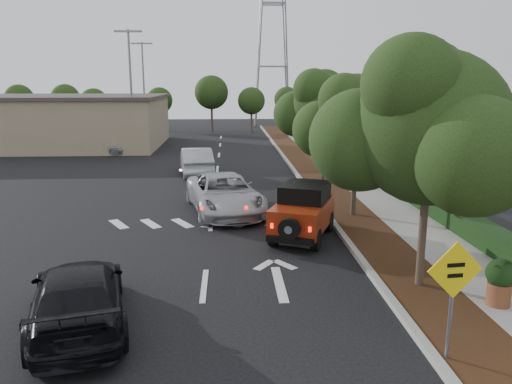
{
  "coord_description": "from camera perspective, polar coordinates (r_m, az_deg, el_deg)",
  "views": [
    {
      "loc": [
        0.67,
        -12.41,
        5.29
      ],
      "look_at": [
        1.54,
        3.0,
        1.86
      ],
      "focal_mm": 35.0,
      "sensor_mm": 36.0,
      "label": 1
    }
  ],
  "objects": [
    {
      "name": "sidewalk",
      "position": [
        25.88,
        12.14,
        0.6
      ],
      "size": [
        2.0,
        70.0,
        0.12
      ],
      "primitive_type": "cube",
      "color": "gray",
      "rests_on": "ground"
    },
    {
      "name": "light_pole_b",
      "position": [
        51.34,
        -12.44,
        6.33
      ],
      "size": [
        2.0,
        0.22,
        9.0
      ],
      "primitive_type": null,
      "color": "slate",
      "rests_on": "ground"
    },
    {
      "name": "street_tree_far",
      "position": [
        26.42,
        7.59,
        0.88
      ],
      "size": [
        3.4,
        3.4,
        5.62
      ],
      "primitive_type": null,
      "color": "black",
      "rests_on": "ground"
    },
    {
      "name": "transmission_tower",
      "position": [
        60.87,
        1.82,
        7.54
      ],
      "size": [
        7.0,
        4.0,
        28.0
      ],
      "primitive_type": null,
      "color": "slate",
      "rests_on": "ground"
    },
    {
      "name": "silver_sedan_oncoming",
      "position": [
        29.06,
        -6.84,
        3.53
      ],
      "size": [
        2.3,
        4.94,
        1.57
      ],
      "primitive_type": "imported",
      "rotation": [
        0.0,
        0.0,
        3.28
      ],
      "color": "#AAAEB2",
      "rests_on": "ground"
    },
    {
      "name": "speed_hump_sign",
      "position": [
        10.05,
        21.63,
        -9.82
      ],
      "size": [
        1.09,
        0.14,
        2.33
      ],
      "rotation": [
        0.0,
        0.0,
        0.11
      ],
      "color": "slate",
      "rests_on": "ground"
    },
    {
      "name": "street_tree_near",
      "position": [
        13.93,
        18.06,
        -10.42
      ],
      "size": [
        3.8,
        3.8,
        5.92
      ],
      "primitive_type": null,
      "color": "black",
      "rests_on": "ground"
    },
    {
      "name": "curb",
      "position": [
        25.27,
        5.78,
        0.56
      ],
      "size": [
        0.2,
        70.0,
        0.15
      ],
      "primitive_type": "cube",
      "color": "#9E9B93",
      "rests_on": "ground"
    },
    {
      "name": "hedge",
      "position": [
        26.22,
        15.13,
        1.35
      ],
      "size": [
        0.8,
        70.0,
        0.8
      ],
      "primitive_type": "cube",
      "color": "black",
      "rests_on": "ground"
    },
    {
      "name": "red_jeep",
      "position": [
        17.25,
        5.52,
        -2.1
      ],
      "size": [
        2.73,
        3.81,
        1.86
      ],
      "rotation": [
        0.0,
        0.0,
        -0.38
      ],
      "color": "black",
      "rests_on": "ground"
    },
    {
      "name": "ground",
      "position": [
        13.51,
        -5.93,
        -10.58
      ],
      "size": [
        120.0,
        120.0,
        0.0
      ],
      "primitive_type": "plane",
      "color": "black",
      "rests_on": "ground"
    },
    {
      "name": "silver_suv_ahead",
      "position": [
        20.47,
        -3.63,
        -0.22
      ],
      "size": [
        3.65,
        6.0,
        1.56
      ],
      "primitive_type": "imported",
      "rotation": [
        0.0,
        0.0,
        0.2
      ],
      "color": "#AEB0B6",
      "rests_on": "ground"
    },
    {
      "name": "parked_suv",
      "position": [
        38.62,
        -17.31,
        5.08
      ],
      "size": [
        3.98,
        1.93,
        1.31
      ],
      "primitive_type": "imported",
      "rotation": [
        0.0,
        0.0,
        1.47
      ],
      "color": "#989B9F",
      "rests_on": "ground"
    },
    {
      "name": "commercial_building",
      "position": [
        45.69,
        -24.83,
        7.26
      ],
      "size": [
        22.0,
        12.0,
        4.0
      ],
      "primitive_type": "cube",
      "color": "gray",
      "rests_on": "ground"
    },
    {
      "name": "terracotta_planter",
      "position": [
        13.14,
        26.15,
        -8.75
      ],
      "size": [
        0.69,
        0.69,
        1.2
      ],
      "rotation": [
        0.0,
        0.0,
        0.12
      ],
      "color": "brown",
      "rests_on": "ground"
    },
    {
      "name": "black_suv_oncoming",
      "position": [
        11.78,
        -19.65,
        -11.15
      ],
      "size": [
        3.09,
        5.15,
        1.4
      ],
      "primitive_type": "imported",
      "rotation": [
        0.0,
        0.0,
        3.39
      ],
      "color": "black",
      "rests_on": "ground"
    },
    {
      "name": "planting_strip",
      "position": [
        25.44,
        8.01,
        0.56
      ],
      "size": [
        1.8,
        70.0,
        0.12
      ],
      "primitive_type": "cube",
      "color": "black",
      "rests_on": "ground"
    },
    {
      "name": "street_tree_mid",
      "position": [
        20.24,
        10.99,
        -2.84
      ],
      "size": [
        3.2,
        3.2,
        5.32
      ],
      "primitive_type": null,
      "color": "black",
      "rests_on": "ground"
    },
    {
      "name": "light_pole_a",
      "position": [
        39.43,
        -13.72,
        4.47
      ],
      "size": [
        2.0,
        0.22,
        9.0
      ],
      "primitive_type": null,
      "color": "slate",
      "rests_on": "ground"
    }
  ]
}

